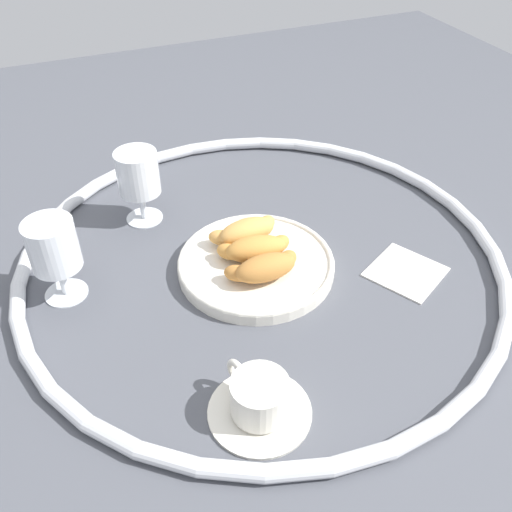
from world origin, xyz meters
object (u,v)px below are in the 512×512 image
(croissant_large, at_px, (265,267))
(croissant_extra, at_px, (246,231))
(juice_glass_right, at_px, (54,249))
(folded_napkin, at_px, (406,271))
(coffee_cup_near, at_px, (259,400))
(pastry_plate, at_px, (256,264))
(juice_glass_left, at_px, (138,176))
(croissant_small, at_px, (256,248))

(croissant_large, xyz_separation_m, croissant_extra, (0.01, 0.10, 0.00))
(juice_glass_right, height_order, folded_napkin, juice_glass_right)
(croissant_large, bearing_deg, coffee_cup_near, -115.05)
(coffee_cup_near, xyz_separation_m, folded_napkin, (0.33, 0.16, -0.02))
(pastry_plate, height_order, juice_glass_left, juice_glass_left)
(coffee_cup_near, bearing_deg, croissant_extra, 70.93)
(croissant_small, relative_size, juice_glass_left, 0.97)
(pastry_plate, bearing_deg, coffee_cup_near, -111.82)
(croissant_extra, relative_size, juice_glass_left, 0.98)
(juice_glass_left, bearing_deg, croissant_extra, -49.33)
(pastry_plate, xyz_separation_m, juice_glass_right, (-0.30, 0.06, 0.08))
(croissant_extra, distance_m, folded_napkin, 0.28)
(croissant_large, distance_m, croissant_small, 0.05)
(croissant_large, distance_m, juice_glass_right, 0.32)
(coffee_cup_near, bearing_deg, juice_glass_left, 93.89)
(pastry_plate, distance_m, folded_napkin, 0.25)
(croissant_small, relative_size, coffee_cup_near, 1.00)
(croissant_extra, relative_size, juice_glass_right, 0.98)
(folded_napkin, bearing_deg, croissant_large, 166.26)
(croissant_large, xyz_separation_m, juice_glass_left, (-0.13, 0.26, 0.05))
(coffee_cup_near, bearing_deg, folded_napkin, 25.38)
(juice_glass_right, bearing_deg, croissant_large, -20.08)
(juice_glass_right, bearing_deg, coffee_cup_near, -58.57)
(juice_glass_left, bearing_deg, croissant_small, -57.24)
(croissant_large, bearing_deg, pastry_plate, 84.83)
(juice_glass_left, bearing_deg, juice_glass_right, -136.96)
(croissant_small, relative_size, juice_glass_right, 0.97)
(croissant_small, distance_m, folded_napkin, 0.26)
(folded_napkin, bearing_deg, coffee_cup_near, -154.62)
(croissant_extra, xyz_separation_m, juice_glass_right, (-0.31, 0.01, 0.05))
(croissant_extra, height_order, juice_glass_right, juice_glass_right)
(pastry_plate, relative_size, croissant_small, 1.94)
(croissant_small, xyz_separation_m, juice_glass_left, (-0.14, 0.21, 0.05))
(coffee_cup_near, bearing_deg, croissant_small, 68.32)
(pastry_plate, distance_m, juice_glass_right, 0.32)
(croissant_extra, height_order, coffee_cup_near, croissant_extra)
(croissant_small, bearing_deg, coffee_cup_near, -111.68)
(croissant_extra, bearing_deg, folded_napkin, -34.84)
(pastry_plate, xyz_separation_m, folded_napkin, (0.23, -0.10, -0.01))
(pastry_plate, distance_m, croissant_extra, 0.06)
(croissant_small, bearing_deg, croissant_extra, 86.00)
(pastry_plate, height_order, juice_glass_right, juice_glass_right)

